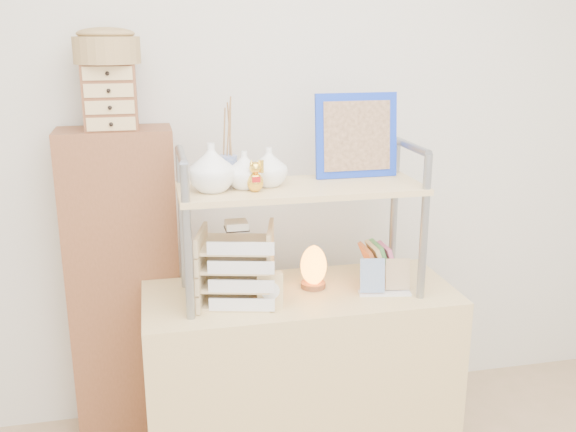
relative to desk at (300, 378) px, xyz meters
name	(u,v)px	position (x,y,z in m)	size (l,w,h in m)	color
room_shell	(384,41)	(0.00, -0.81, 1.32)	(3.42, 3.41, 2.61)	silver
desk	(300,378)	(0.00, 0.00, 0.00)	(1.20, 0.50, 0.75)	tan
cabinet	(125,288)	(-0.67, 0.37, 0.30)	(0.45, 0.24, 1.35)	brown
hutch	(283,181)	(-0.07, 0.01, 0.81)	(0.90, 0.34, 0.75)	gray
letter_tray	(237,270)	(-0.25, -0.04, 0.50)	(0.30, 0.30, 0.31)	#D4AE7F
salt_lamp	(313,266)	(0.06, 0.03, 0.46)	(0.11, 0.11, 0.17)	brown
desk_clock	(269,290)	(-0.14, -0.12, 0.44)	(0.10, 0.04, 0.13)	#D7B574
postcard_stand	(385,284)	(0.31, -0.09, 0.42)	(0.21, 0.09, 0.14)	white
drawer_chest	(110,97)	(-0.67, 0.35, 1.10)	(0.20, 0.16, 0.25)	brown
woven_basket	(107,50)	(-0.67, 0.35, 1.28)	(0.25, 0.25, 0.10)	olive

